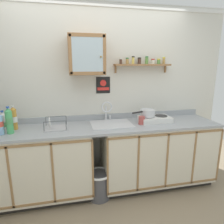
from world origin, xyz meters
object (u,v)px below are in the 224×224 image
(saucepan, at_px, (147,113))
(wall_cabinet, at_px, (86,55))
(mug, at_px, (142,120))
(hot_plate_stove, at_px, (155,119))
(trash_bin, at_px, (99,184))
(sink, at_px, (111,126))
(bottle_soda_green_5, at_px, (9,121))
(warning_sign, at_px, (103,85))
(bottle_juice_amber_2, at_px, (14,118))
(dish_rack, at_px, (55,127))
(bottle_opaque_white_0, at_px, (3,122))

(saucepan, height_order, wall_cabinet, wall_cabinet)
(mug, bearing_deg, hot_plate_stove, 17.56)
(trash_bin, bearing_deg, mug, 12.93)
(sink, height_order, bottle_soda_green_5, bottle_soda_green_5)
(saucepan, height_order, warning_sign, warning_sign)
(mug, bearing_deg, sink, 168.94)
(bottle_juice_amber_2, height_order, dish_rack, bottle_juice_amber_2)
(hot_plate_stove, distance_m, dish_rack, 1.36)
(dish_rack, bearing_deg, wall_cabinet, 19.67)
(bottle_opaque_white_0, relative_size, warning_sign, 1.09)
(mug, bearing_deg, bottle_soda_green_5, -179.07)
(sink, relative_size, mug, 4.97)
(hot_plate_stove, relative_size, bottle_opaque_white_0, 1.71)
(trash_bin, bearing_deg, bottle_soda_green_5, 173.55)
(hot_plate_stove, height_order, bottle_juice_amber_2, bottle_juice_amber_2)
(bottle_soda_green_5, bearing_deg, mug, 0.93)
(bottle_opaque_white_0, xyz_separation_m, trash_bin, (1.12, -0.23, -0.86))
(mug, height_order, warning_sign, warning_sign)
(warning_sign, bearing_deg, wall_cabinet, -147.44)
(bottle_juice_amber_2, height_order, trash_bin, bottle_juice_amber_2)
(bottle_juice_amber_2, height_order, bottle_soda_green_5, bottle_soda_green_5)
(bottle_soda_green_5, height_order, trash_bin, bottle_soda_green_5)
(saucepan, xyz_separation_m, wall_cabinet, (-0.82, 0.11, 0.77))
(dish_rack, distance_m, wall_cabinet, 1.00)
(bottle_soda_green_5, height_order, wall_cabinet, wall_cabinet)
(saucepan, relative_size, bottle_juice_amber_2, 1.17)
(saucepan, relative_size, dish_rack, 1.28)
(hot_plate_stove, height_order, dish_rack, dish_rack)
(bottle_opaque_white_0, relative_size, wall_cabinet, 0.52)
(bottle_opaque_white_0, bearing_deg, wall_cabinet, 5.96)
(bottle_opaque_white_0, bearing_deg, dish_rack, -4.47)
(hot_plate_stove, xyz_separation_m, saucepan, (-0.11, 0.02, 0.09))
(bottle_soda_green_5, distance_m, warning_sign, 1.28)
(bottle_opaque_white_0, relative_size, trash_bin, 0.69)
(warning_sign, bearing_deg, dish_rack, -155.45)
(saucepan, xyz_separation_m, mug, (-0.12, -0.09, -0.08))
(trash_bin, bearing_deg, bottle_opaque_white_0, 168.21)
(hot_plate_stove, height_order, bottle_soda_green_5, bottle_soda_green_5)
(bottle_opaque_white_0, distance_m, mug, 1.75)
(saucepan, height_order, bottle_soda_green_5, bottle_soda_green_5)
(warning_sign, distance_m, trash_bin, 1.36)
(saucepan, bearing_deg, bottle_opaque_white_0, 179.93)
(sink, distance_m, saucepan, 0.55)
(dish_rack, bearing_deg, bottle_soda_green_5, -171.87)
(saucepan, bearing_deg, bottle_soda_green_5, -176.20)
(wall_cabinet, relative_size, trash_bin, 1.34)
(warning_sign, xyz_separation_m, trash_bin, (-0.15, -0.50, -1.25))
(bottle_opaque_white_0, bearing_deg, bottle_soda_green_5, -49.49)
(bottle_opaque_white_0, bearing_deg, warning_sign, 11.53)
(hot_plate_stove, bearing_deg, wall_cabinet, 172.02)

